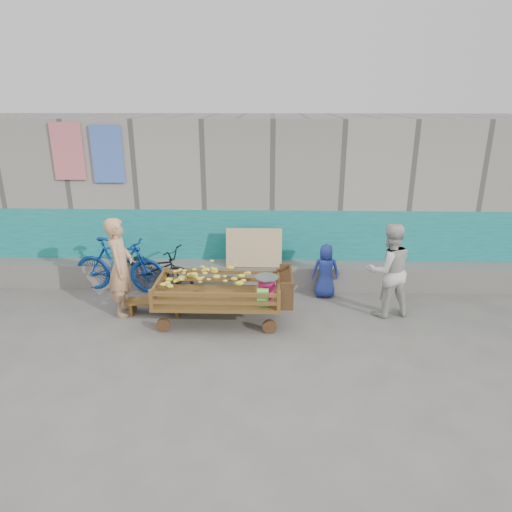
{
  "coord_description": "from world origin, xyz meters",
  "views": [
    {
      "loc": [
        0.57,
        -5.54,
        3.35
      ],
      "look_at": [
        0.37,
        1.2,
        1.0
      ],
      "focal_mm": 32.0,
      "sensor_mm": 36.0,
      "label": 1
    }
  ],
  "objects_px": {
    "vendor_man": "(120,267)",
    "banana_cart": "(216,286)",
    "bicycle_dark": "(152,269)",
    "child": "(326,271)",
    "woman": "(389,270)",
    "bench": "(155,304)",
    "bicycle_blue": "(119,265)"
  },
  "relations": [
    {
      "from": "banana_cart",
      "to": "bicycle_dark",
      "type": "relative_size",
      "value": 1.27
    },
    {
      "from": "woman",
      "to": "bicycle_dark",
      "type": "bearing_deg",
      "value": -23.76
    },
    {
      "from": "child",
      "to": "bicycle_dark",
      "type": "bearing_deg",
      "value": -2.36
    },
    {
      "from": "vendor_man",
      "to": "bicycle_blue",
      "type": "relative_size",
      "value": 0.95
    },
    {
      "from": "woman",
      "to": "banana_cart",
      "type": "bearing_deg",
      "value": -5.24
    },
    {
      "from": "vendor_man",
      "to": "child",
      "type": "height_order",
      "value": "vendor_man"
    },
    {
      "from": "bench",
      "to": "vendor_man",
      "type": "height_order",
      "value": "vendor_man"
    },
    {
      "from": "child",
      "to": "bicycle_blue",
      "type": "xyz_separation_m",
      "value": [
        -3.67,
        0.11,
        0.03
      ]
    },
    {
      "from": "vendor_man",
      "to": "bicycle_dark",
      "type": "distance_m",
      "value": 0.99
    },
    {
      "from": "bench",
      "to": "banana_cart",
      "type": "bearing_deg",
      "value": -13.85
    },
    {
      "from": "bench",
      "to": "child",
      "type": "distance_m",
      "value": 2.96
    },
    {
      "from": "bench",
      "to": "bicycle_dark",
      "type": "relative_size",
      "value": 0.56
    },
    {
      "from": "woman",
      "to": "bicycle_dark",
      "type": "relative_size",
      "value": 0.92
    },
    {
      "from": "child",
      "to": "bicycle_dark",
      "type": "height_order",
      "value": "child"
    },
    {
      "from": "banana_cart",
      "to": "bicycle_blue",
      "type": "distance_m",
      "value": 2.19
    },
    {
      "from": "banana_cart",
      "to": "child",
      "type": "relative_size",
      "value": 2.19
    },
    {
      "from": "vendor_man",
      "to": "woman",
      "type": "height_order",
      "value": "vendor_man"
    },
    {
      "from": "child",
      "to": "bench",
      "type": "bearing_deg",
      "value": 14.96
    },
    {
      "from": "banana_cart",
      "to": "bench",
      "type": "xyz_separation_m",
      "value": [
        -1.03,
        0.25,
        -0.44
      ]
    },
    {
      "from": "woman",
      "to": "child",
      "type": "xyz_separation_m",
      "value": [
        -0.9,
        0.68,
        -0.28
      ]
    },
    {
      "from": "banana_cart",
      "to": "woman",
      "type": "height_order",
      "value": "woman"
    },
    {
      "from": "child",
      "to": "bicycle_blue",
      "type": "height_order",
      "value": "bicycle_blue"
    },
    {
      "from": "vendor_man",
      "to": "child",
      "type": "distance_m",
      "value": 3.45
    },
    {
      "from": "bicycle_dark",
      "to": "bicycle_blue",
      "type": "relative_size",
      "value": 0.99
    },
    {
      "from": "child",
      "to": "woman",
      "type": "bearing_deg",
      "value": 142.56
    },
    {
      "from": "banana_cart",
      "to": "bicycle_dark",
      "type": "distance_m",
      "value": 1.72
    },
    {
      "from": "banana_cart",
      "to": "vendor_man",
      "type": "height_order",
      "value": "vendor_man"
    },
    {
      "from": "bench",
      "to": "child",
      "type": "xyz_separation_m",
      "value": [
        2.84,
        0.77,
        0.31
      ]
    },
    {
      "from": "bench",
      "to": "woman",
      "type": "bearing_deg",
      "value": 1.33
    },
    {
      "from": "bench",
      "to": "vendor_man",
      "type": "xyz_separation_m",
      "value": [
        -0.51,
        0.0,
        0.63
      ]
    },
    {
      "from": "banana_cart",
      "to": "vendor_man",
      "type": "relative_size",
      "value": 1.31
    },
    {
      "from": "vendor_man",
      "to": "banana_cart",
      "type": "bearing_deg",
      "value": -103.96
    }
  ]
}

